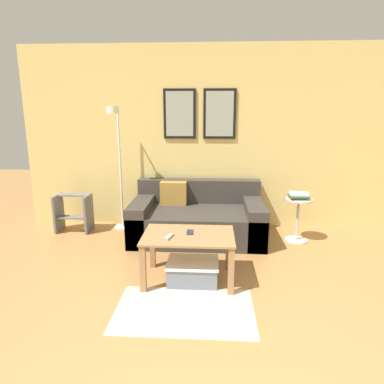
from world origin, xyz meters
TOP-DOWN VIEW (x-y plane):
  - wall_back at (-0.01, 3.47)m, footprint 5.60×0.09m
  - area_rug at (-0.32, 1.18)m, footprint 1.19×0.75m
  - couch at (-0.29, 2.95)m, footprint 1.71×1.00m
  - coffee_table at (-0.32, 1.74)m, footprint 0.89×0.60m
  - storage_bin at (-0.28, 1.70)m, footprint 0.51×0.39m
  - floor_lamp at (-1.38, 3.14)m, footprint 0.23×0.42m
  - side_table at (1.02, 2.88)m, footprint 0.34×0.34m
  - book_stack at (1.01, 2.87)m, footprint 0.26×0.20m
  - remote_control at (-0.50, 1.64)m, footprint 0.08×0.16m
  - cell_phone at (-0.31, 1.80)m, footprint 0.07×0.14m
  - step_stool at (-2.03, 3.07)m, footprint 0.46×0.31m

SIDE VIEW (x-z plane):
  - area_rug at x=-0.32m, z-range 0.00..0.01m
  - storage_bin at x=-0.28m, z-range 0.00..0.21m
  - couch at x=-0.29m, z-range -0.10..0.61m
  - step_stool at x=-2.03m, z-range 0.02..0.54m
  - side_table at x=1.02m, z-range 0.06..0.62m
  - coffee_table at x=-0.32m, z-range 0.15..0.63m
  - cell_phone at x=-0.31m, z-range 0.48..0.49m
  - remote_control at x=-0.50m, z-range 0.48..0.50m
  - book_stack at x=1.01m, z-range 0.57..0.65m
  - floor_lamp at x=-1.38m, z-range 0.23..1.95m
  - wall_back at x=-0.01m, z-range 0.01..2.56m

